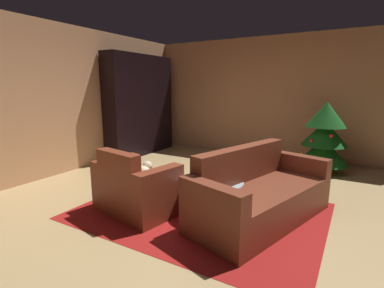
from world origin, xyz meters
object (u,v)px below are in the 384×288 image
object	(u,v)px
bookshelf_unit	(144,106)
armchair_red	(135,189)
couch_red	(259,195)
decorated_tree	(324,136)
book_stack_on_table	(216,178)
bottle_on_table	(218,179)
coffee_table	(213,184)

from	to	relation	value
bookshelf_unit	armchair_red	distance (m)	3.52
armchair_red	couch_red	bearing A→B (deg)	22.76
armchair_red	decorated_tree	world-z (taller)	decorated_tree
bookshelf_unit	armchair_red	size ratio (longest dim) A/B	2.02
bookshelf_unit	couch_red	bearing A→B (deg)	-31.50
couch_red	bookshelf_unit	bearing A→B (deg)	148.50
book_stack_on_table	bottle_on_table	distance (m)	0.14
bookshelf_unit	armchair_red	bearing A→B (deg)	-52.93
bookshelf_unit	bottle_on_table	bearing A→B (deg)	-38.58
couch_red	bottle_on_table	size ratio (longest dim) A/B	8.77
armchair_red	bottle_on_table	world-z (taller)	armchair_red
couch_red	book_stack_on_table	distance (m)	0.55
bookshelf_unit	couch_red	distance (m)	4.17
bookshelf_unit	book_stack_on_table	size ratio (longest dim) A/B	9.58
bookshelf_unit	bottle_on_table	world-z (taller)	bookshelf_unit
bottle_on_table	bookshelf_unit	bearing A→B (deg)	141.42
decorated_tree	armchair_red	bearing A→B (deg)	-120.26
book_stack_on_table	bottle_on_table	bearing A→B (deg)	-58.39
armchair_red	bottle_on_table	size ratio (longest dim) A/B	4.79
bottle_on_table	book_stack_on_table	bearing A→B (deg)	121.61
bookshelf_unit	couch_red	xyz separation A→B (m)	(3.48, -2.13, -0.84)
bookshelf_unit	decorated_tree	distance (m)	3.96
bookshelf_unit	book_stack_on_table	world-z (taller)	bookshelf_unit
armchair_red	book_stack_on_table	xyz separation A→B (m)	(0.95, 0.38, 0.19)
bookshelf_unit	armchair_red	xyz separation A→B (m)	(2.06, -2.73, -0.84)
armchair_red	bottle_on_table	bearing A→B (deg)	14.62
armchair_red	coffee_table	world-z (taller)	armchair_red
book_stack_on_table	coffee_table	bearing A→B (deg)	145.30
armchair_red	book_stack_on_table	world-z (taller)	armchair_red
book_stack_on_table	decorated_tree	bearing A→B (deg)	72.19
couch_red	coffee_table	bearing A→B (deg)	-161.88
couch_red	decorated_tree	bearing A→B (deg)	80.57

